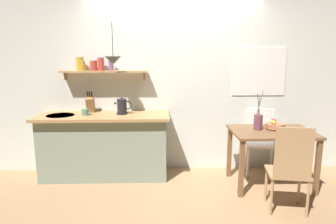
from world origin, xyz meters
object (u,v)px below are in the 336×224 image
object	(u,v)px
dining_chair_near	(290,166)
fruit_bowl	(275,125)
twig_vase	(258,122)
pendant_lamp	(113,60)
knife_block	(90,104)
electric_kettle	(122,107)
coffee_mug_by_sink	(85,112)
dining_chair_far	(261,138)
dining_table	(272,139)

from	to	relation	value
dining_chair_near	fruit_bowl	world-z (taller)	dining_chair_near
twig_vase	pendant_lamp	distance (m)	2.06
fruit_bowl	knife_block	xyz separation A→B (m)	(-2.51, 0.45, 0.22)
electric_kettle	fruit_bowl	bearing A→B (deg)	-8.65
electric_kettle	dining_chair_near	bearing A→B (deg)	-29.87
coffee_mug_by_sink	dining_chair_far	bearing A→B (deg)	3.35
electric_kettle	coffee_mug_by_sink	bearing A→B (deg)	-172.90
dining_chair_near	dining_chair_far	distance (m)	1.19
dining_chair_near	pendant_lamp	xyz separation A→B (m)	(-2.01, 0.97, 1.11)
dining_table	fruit_bowl	distance (m)	0.20
twig_vase	pendant_lamp	bearing A→B (deg)	173.80
electric_kettle	knife_block	distance (m)	0.49
dining_chair_far	pendant_lamp	size ratio (longest dim) A/B	1.75
dining_chair_near	dining_chair_far	bearing A→B (deg)	86.26
fruit_bowl	twig_vase	distance (m)	0.24
pendant_lamp	knife_block	bearing A→B (deg)	144.91
dining_chair_near	electric_kettle	world-z (taller)	electric_kettle
fruit_bowl	twig_vase	world-z (taller)	twig_vase
dining_chair_far	electric_kettle	size ratio (longest dim) A/B	3.90
twig_vase	electric_kettle	world-z (taller)	twig_vase
dining_chair_far	fruit_bowl	size ratio (longest dim) A/B	3.80
twig_vase	electric_kettle	xyz separation A→B (m)	(-1.81, 0.34, 0.15)
dining_table	knife_block	bearing A→B (deg)	167.83
dining_chair_far	coffee_mug_by_sink	world-z (taller)	coffee_mug_by_sink
dining_table	electric_kettle	size ratio (longest dim) A/B	4.30
twig_vase	knife_block	world-z (taller)	twig_vase
fruit_bowl	coffee_mug_by_sink	distance (m)	2.55
dining_chair_near	electric_kettle	xyz separation A→B (m)	(-1.92, 1.10, 0.47)
fruit_bowl	twig_vase	xyz separation A→B (m)	(-0.23, -0.03, 0.05)
knife_block	coffee_mug_by_sink	bearing A→B (deg)	-98.86
dining_table	knife_block	size ratio (longest dim) A/B	3.44
dining_chair_far	twig_vase	xyz separation A→B (m)	(-0.19, -0.42, 0.33)
twig_vase	coffee_mug_by_sink	xyz separation A→B (m)	(-2.30, 0.27, 0.09)
dining_chair_far	coffee_mug_by_sink	xyz separation A→B (m)	(-2.50, -0.15, 0.43)
dining_chair_far	knife_block	world-z (taller)	knife_block
twig_vase	coffee_mug_by_sink	distance (m)	2.32
coffee_mug_by_sink	pendant_lamp	world-z (taller)	pendant_lamp
coffee_mug_by_sink	electric_kettle	bearing A→B (deg)	7.10
twig_vase	pendant_lamp	world-z (taller)	pendant_lamp
fruit_bowl	coffee_mug_by_sink	bearing A→B (deg)	174.41
dining_table	pendant_lamp	world-z (taller)	pendant_lamp
knife_block	dining_chair_near	bearing A→B (deg)	-27.47
twig_vase	knife_block	xyz separation A→B (m)	(-2.27, 0.47, 0.17)
dining_table	twig_vase	size ratio (longest dim) A/B	2.02
dining_table	twig_vase	xyz separation A→B (m)	(-0.17, 0.05, 0.22)
coffee_mug_by_sink	pendant_lamp	size ratio (longest dim) A/B	0.25
coffee_mug_by_sink	dining_table	bearing A→B (deg)	-7.53
electric_kettle	knife_block	size ratio (longest dim) A/B	0.80
pendant_lamp	dining_chair_near	bearing A→B (deg)	-25.88
dining_chair_near	coffee_mug_by_sink	distance (m)	2.67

